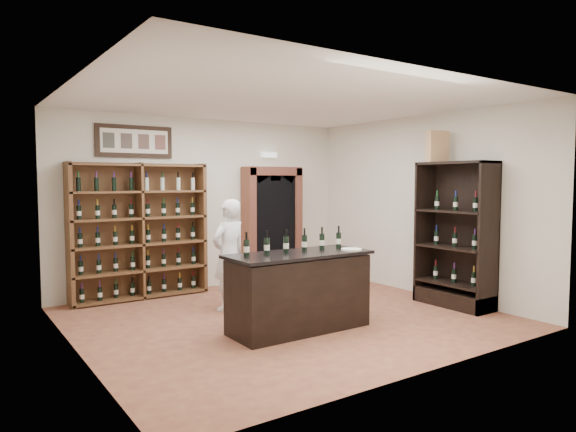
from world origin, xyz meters
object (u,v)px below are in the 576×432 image
object	(u,v)px
shopkeeper	(229,255)
wine_crate	(437,147)
tasting_counter	(299,292)
counter_bottle_0	(247,248)
wine_shelf	(139,231)
side_cabinet	(456,257)

from	to	relation	value
shopkeeper	wine_crate	size ratio (longest dim) A/B	3.40
tasting_counter	shopkeeper	world-z (taller)	shopkeeper
tasting_counter	counter_bottle_0	world-z (taller)	counter_bottle_0
counter_bottle_0	wine_crate	bearing A→B (deg)	-0.76
wine_shelf	wine_crate	size ratio (longest dim) A/B	4.55
wine_shelf	wine_crate	world-z (taller)	wine_crate
wine_shelf	wine_crate	xyz separation A→B (m)	(3.75, -2.90, 1.34)
wine_crate	tasting_counter	bearing A→B (deg)	-165.54
tasting_counter	shopkeeper	distance (m)	1.49
tasting_counter	shopkeeper	size ratio (longest dim) A/B	1.14
wine_crate	side_cabinet	bearing A→B (deg)	-64.10
counter_bottle_0	wine_crate	size ratio (longest dim) A/B	0.62
counter_bottle_0	side_cabinet	world-z (taller)	side_cabinet
wine_shelf	side_cabinet	world-z (taller)	same
side_cabinet	wine_crate	bearing A→B (deg)	102.24
side_cabinet	shopkeeper	distance (m)	3.44
side_cabinet	shopkeeper	xyz separation A→B (m)	(-2.98, 1.73, 0.07)
shopkeeper	wine_shelf	bearing A→B (deg)	-75.28
side_cabinet	shopkeeper	world-z (taller)	side_cabinet
shopkeeper	counter_bottle_0	bearing A→B (deg)	56.21
counter_bottle_0	side_cabinet	bearing A→B (deg)	-6.33
tasting_counter	counter_bottle_0	bearing A→B (deg)	173.51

